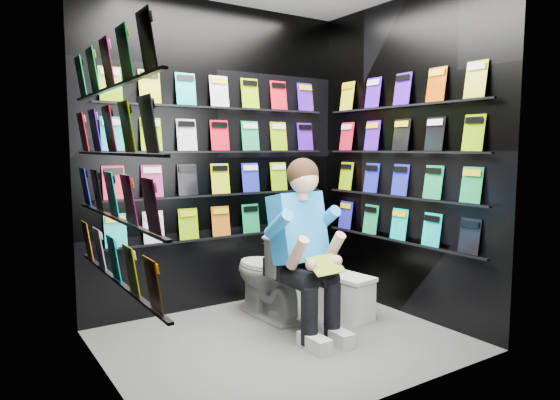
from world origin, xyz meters
TOP-DOWN VIEW (x-y plane):
  - floor at (0.00, 0.00)m, footprint 2.40×2.40m
  - wall_back at (0.00, 1.00)m, footprint 2.40×0.04m
  - wall_front at (0.00, -1.00)m, footprint 2.40×0.04m
  - wall_left at (-1.20, 0.00)m, footprint 0.04×2.00m
  - wall_right at (1.20, 0.00)m, footprint 0.04×2.00m
  - comics_back at (0.00, 0.97)m, footprint 2.10×0.06m
  - comics_left at (-1.17, 0.00)m, footprint 0.06×1.70m
  - comics_right at (1.17, 0.00)m, footprint 0.06×1.70m
  - toilet at (0.20, 0.48)m, footprint 0.45×0.77m
  - longbox at (0.72, 0.13)m, footprint 0.29×0.45m
  - longbox_lid at (0.72, 0.13)m, footprint 0.31×0.48m
  - reader at (0.20, 0.10)m, footprint 0.56×0.79m
  - held_comic at (0.20, -0.25)m, footprint 0.26×0.16m

SIDE VIEW (x-z plane):
  - floor at x=0.00m, z-range 0.00..0.00m
  - longbox at x=0.72m, z-range 0.00..0.32m
  - longbox_lid at x=0.72m, z-range 0.32..0.35m
  - toilet at x=0.20m, z-range 0.00..0.73m
  - held_comic at x=0.20m, z-range 0.53..0.63m
  - reader at x=0.20m, z-range 0.07..1.48m
  - wall_back at x=0.00m, z-range 0.00..2.60m
  - wall_front at x=0.00m, z-range 0.00..2.60m
  - wall_left at x=-1.20m, z-range 0.00..2.60m
  - wall_right at x=1.20m, z-range 0.00..2.60m
  - comics_back at x=0.00m, z-range 0.62..1.99m
  - comics_left at x=-1.17m, z-range 0.62..1.99m
  - comics_right at x=1.17m, z-range 0.62..1.99m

